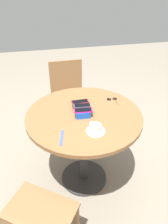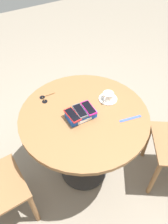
% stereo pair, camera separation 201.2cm
% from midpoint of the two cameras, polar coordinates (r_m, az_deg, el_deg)
% --- Properties ---
extents(ground_plane, '(8.00, 8.00, 0.00)m').
position_cam_midpoint_polar(ground_plane, '(1.90, -24.23, -32.70)').
color(ground_plane, gray).
extents(round_table, '(0.90, 0.90, 0.74)m').
position_cam_midpoint_polar(round_table, '(1.36, -32.68, -26.42)').
color(round_table, '#2D2D2D').
rests_on(round_table, ground_plane).
extents(phone_box, '(0.20, 0.12, 0.05)m').
position_cam_midpoint_polar(phone_box, '(1.23, -37.30, -24.64)').
color(phone_box, blue).
rests_on(phone_box, round_table).
extents(phone_red, '(0.06, 0.14, 0.01)m').
position_cam_midpoint_polar(phone_red, '(1.23, -40.97, -24.73)').
color(phone_red, red).
rests_on(phone_red, phone_box).
extents(phone_gray, '(0.07, 0.14, 0.01)m').
position_cam_midpoint_polar(phone_gray, '(1.21, -38.20, -23.83)').
color(phone_gray, '#515156').
rests_on(phone_gray, phone_box).
extents(phone_magenta, '(0.07, 0.14, 0.01)m').
position_cam_midpoint_polar(phone_magenta, '(1.19, -35.08, -23.27)').
color(phone_magenta, '#D11975').
rests_on(phone_magenta, phone_box).
extents(saucer, '(0.14, 0.14, 0.01)m').
position_cam_midpoint_polar(saucer, '(1.20, -25.05, -19.40)').
color(saucer, silver).
rests_on(saucer, round_table).
extents(coffee_cup, '(0.10, 0.08, 0.05)m').
position_cam_midpoint_polar(coffee_cup, '(1.18, -25.64, -18.83)').
color(coffee_cup, silver).
rests_on(coffee_cup, saucer).
extents(lanyard_strap, '(0.16, 0.05, 0.00)m').
position_cam_midpoint_polar(lanyard_strap, '(1.10, -20.98, -29.43)').
color(lanyard_strap, blue).
rests_on(lanyard_strap, round_table).
extents(sunglasses, '(0.12, 0.09, 0.01)m').
position_cam_midpoint_polar(sunglasses, '(1.46, -42.62, -15.84)').
color(sunglasses, black).
rests_on(sunglasses, round_table).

